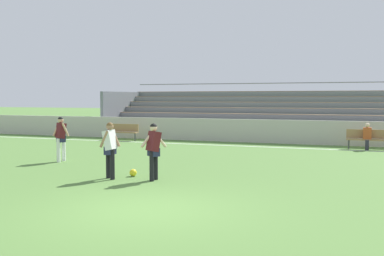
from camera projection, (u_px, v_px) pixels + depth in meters
The scene contains 11 objects.
ground_plane at pixel (145, 210), 9.60m from camera, with size 160.00×160.00×0.00m, color #517A38.
field_line_sideline at pixel (268, 147), 21.73m from camera, with size 44.00×0.12×0.01m, color white.
sideline_wall at pixel (276, 132), 23.51m from camera, with size 48.00×0.16×1.21m, color #BCB7AD.
bleacher_stand at pixel (306, 113), 26.24m from camera, with size 23.95×5.40×3.30m.
bench_near_wall_gap at pixel (367, 137), 20.73m from camera, with size 1.80×0.40×0.90m.
bench_centre_sideline at pixel (123, 130), 25.14m from camera, with size 1.80×0.40×0.90m.
spectator_seated at pixel (367, 134), 20.61m from camera, with size 0.36×0.42×1.21m.
player_white_wide_right at pixel (110, 145), 13.22m from camera, with size 0.47×0.44×1.64m.
player_dark_challenging at pixel (154, 147), 12.97m from camera, with size 0.68×0.48×1.62m.
player_dark_on_ball at pixel (61, 135), 16.78m from camera, with size 0.62×0.46×1.65m.
soccer_ball at pixel (133, 173), 13.69m from camera, with size 0.22×0.22×0.22m, color yellow.
Camera 1 is at (4.26, -8.51, 2.35)m, focal length 42.96 mm.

